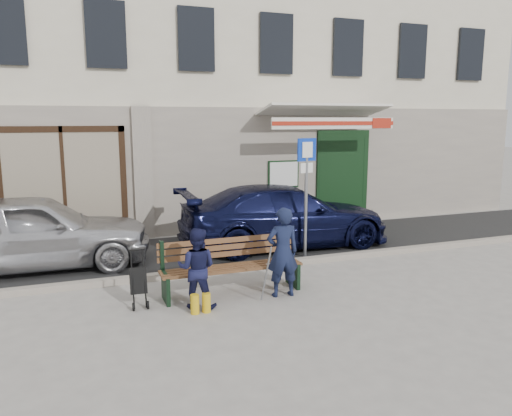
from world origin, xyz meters
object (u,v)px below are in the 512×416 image
car_silver (32,231)px  bench (229,267)px  parking_sign (306,179)px  woman (197,268)px  man (283,252)px  car_navy (285,216)px  stroller (138,282)px

car_silver → bench: (3.17, -2.66, -0.30)m
parking_sign → woman: 3.61m
car_silver → man: 5.01m
car_navy → man: 3.34m
bench → stroller: bench is taller
parking_sign → bench: 2.94m
car_silver → parking_sign: parking_sign is taller
car_navy → bench: car_navy is taller
man → stroller: (-2.30, 0.35, -0.36)m
car_navy → bench: size_ratio=2.03×
parking_sign → woman: size_ratio=1.99×
bench → man: 0.94m
stroller → woman: bearing=-21.5°
woman → car_navy: bearing=-107.0°
car_navy → stroller: car_navy is taller
car_navy → stroller: (-3.67, -2.69, -0.31)m
car_silver → stroller: car_silver is taller
bench → stroller: size_ratio=2.69×
bench → stroller: 1.51m
car_navy → parking_sign: parking_sign is taller
parking_sign → stroller: size_ratio=2.82×
parking_sign → man: size_ratio=1.68×
car_navy → woman: car_navy is taller
car_silver → man: size_ratio=2.96×
car_navy → woman: (-2.82, -3.05, -0.07)m
man → woman: man is taller
parking_sign → woman: bearing=-158.2°
man → stroller: man is taller
car_silver → stroller: (1.66, -2.72, -0.36)m
car_silver → man: car_silver is taller
parking_sign → woman: parking_sign is taller
parking_sign → bench: (-2.17, -1.57, -1.21)m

